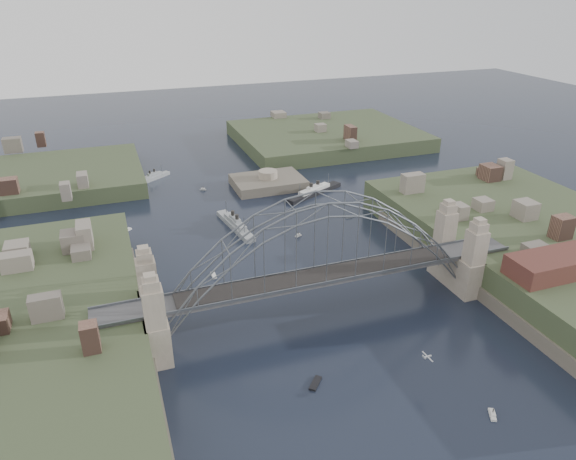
# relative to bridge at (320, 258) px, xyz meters

# --- Properties ---
(ground) EXTENTS (500.00, 500.00, 0.00)m
(ground) POSITION_rel_bridge_xyz_m (0.00, 0.00, -12.32)
(ground) COLOR black
(ground) RESTS_ON ground
(bridge) EXTENTS (84.00, 13.80, 24.60)m
(bridge) POSITION_rel_bridge_xyz_m (0.00, 0.00, 0.00)
(bridge) COLOR #4A4A4D
(bridge) RESTS_ON ground
(shore_east) EXTENTS (50.50, 90.00, 12.00)m
(shore_east) POSITION_rel_bridge_xyz_m (57.32, 0.00, -10.35)
(shore_east) COLOR #384529
(shore_east) RESTS_ON ground
(headland_nw) EXTENTS (60.00, 45.00, 9.00)m
(headland_nw) POSITION_rel_bridge_xyz_m (-55.00, 95.00, -11.82)
(headland_nw) COLOR #384529
(headland_nw) RESTS_ON ground
(headland_ne) EXTENTS (70.00, 55.00, 9.50)m
(headland_ne) POSITION_rel_bridge_xyz_m (50.00, 110.00, -11.57)
(headland_ne) COLOR #384529
(headland_ne) RESTS_ON ground
(fort_island) EXTENTS (22.00, 16.00, 9.40)m
(fort_island) POSITION_rel_bridge_xyz_m (12.00, 70.00, -12.66)
(fort_island) COLOR #5A5346
(fort_island) RESTS_ON ground
(wharf_shed) EXTENTS (20.00, 8.00, 4.00)m
(wharf_shed) POSITION_rel_bridge_xyz_m (44.00, -14.00, -2.32)
(wharf_shed) COLOR #592D26
(wharf_shed) RESTS_ON shore_east
(naval_cruiser_near) EXTENTS (5.63, 20.26, 6.03)m
(naval_cruiser_near) POSITION_rel_bridge_xyz_m (-5.69, 43.51, -11.39)
(naval_cruiser_near) COLOR #959A9C
(naval_cruiser_near) RESTS_ON ground
(naval_cruiser_far) EXTENTS (12.22, 9.78, 4.67)m
(naval_cruiser_far) POSITION_rel_bridge_xyz_m (-21.92, 89.08, -11.60)
(naval_cruiser_far) COLOR #959A9C
(naval_cruiser_far) RESTS_ON ground
(ocean_liner) EXTENTS (21.11, 12.34, 5.40)m
(ocean_liner) POSITION_rel_bridge_xyz_m (23.38, 58.96, -11.49)
(ocean_liner) COLOR black
(ocean_liner) RESTS_ON ground
(aeroplane) EXTENTS (1.49, 2.80, 0.41)m
(aeroplane) POSITION_rel_bridge_xyz_m (8.31, -24.29, -7.08)
(aeroplane) COLOR #B5B8BD
(small_boat_a) EXTENTS (0.97, 2.83, 0.45)m
(small_boat_a) POSITION_rel_bridge_xyz_m (-16.56, 20.87, -12.17)
(small_boat_a) COLOR white
(small_boat_a) RESTS_ON ground
(small_boat_b) EXTENTS (1.85, 1.22, 1.43)m
(small_boat_b) POSITION_rel_bridge_xyz_m (8.26, 33.11, -12.03)
(small_boat_b) COLOR white
(small_boat_b) RESTS_ON ground
(small_boat_c) EXTENTS (3.12, 3.33, 0.45)m
(small_boat_c) POSITION_rel_bridge_xyz_m (-8.46, -18.68, -12.17)
(small_boat_c) COLOR white
(small_boat_c) RESTS_ON ground
(small_boat_d) EXTENTS (1.94, 0.77, 0.45)m
(small_boat_d) POSITION_rel_bridge_xyz_m (25.67, 39.27, -12.17)
(small_boat_d) COLOR white
(small_boat_d) RESTS_ON ground
(small_boat_e) EXTENTS (3.70, 3.28, 2.38)m
(small_boat_e) POSITION_rel_bridge_xyz_m (-33.52, 51.36, -11.68)
(small_boat_e) COLOR white
(small_boat_e) RESTS_ON ground
(small_boat_f) EXTENTS (1.91, 1.30, 1.43)m
(small_boat_f) POSITION_rel_bridge_xyz_m (-5.85, 48.21, -12.03)
(small_boat_f) COLOR white
(small_boat_f) RESTS_ON ground
(small_boat_g) EXTENTS (1.85, 2.53, 1.43)m
(small_boat_g) POSITION_rel_bridge_xyz_m (14.08, -34.09, -12.04)
(small_boat_g) COLOR white
(small_boat_g) RESTS_ON ground
(small_boat_h) EXTENTS (1.98, 1.35, 1.43)m
(small_boat_h) POSITION_rel_bridge_xyz_m (-8.21, 73.89, -12.03)
(small_boat_h) COLOR white
(small_boat_h) RESTS_ON ground
(small_boat_i) EXTENTS (1.34, 2.49, 2.38)m
(small_boat_i) POSITION_rel_bridge_xyz_m (26.51, 14.24, -11.46)
(small_boat_i) COLOR white
(small_boat_i) RESTS_ON ground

